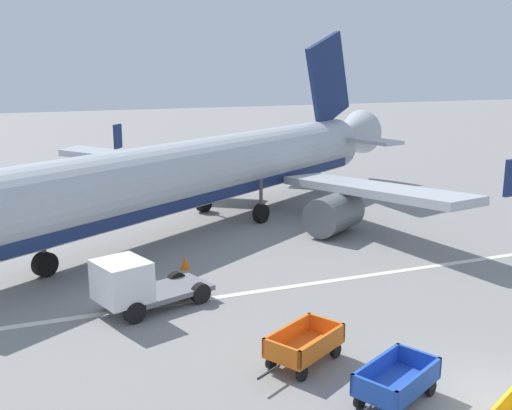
# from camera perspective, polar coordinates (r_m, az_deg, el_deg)

# --- Properties ---
(ground_plane) EXTENTS (220.00, 220.00, 0.00)m
(ground_plane) POSITION_cam_1_polar(r_m,az_deg,el_deg) (18.93, 21.68, -16.57)
(ground_plane) COLOR gray
(apron_stripe) EXTENTS (120.00, 0.36, 0.01)m
(apron_stripe) POSITION_cam_1_polar(r_m,az_deg,el_deg) (26.29, 6.71, -7.13)
(apron_stripe) COLOR silver
(apron_stripe) RESTS_ON ground
(airplane) EXTENTS (33.65, 28.17, 11.34)m
(airplane) POSITION_cam_1_polar(r_m,az_deg,el_deg) (35.04, -3.86, 3.24)
(airplane) COLOR #B2B7BC
(airplane) RESTS_ON ground
(baggage_cart_third_in_row) EXTENTS (3.50, 2.37, 1.07)m
(baggage_cart_third_in_row) POSITION_cam_1_polar(r_m,az_deg,el_deg) (17.73, 13.02, -15.82)
(baggage_cart_third_in_row) COLOR #234CB2
(baggage_cart_third_in_row) RESTS_ON ground
(baggage_cart_fourth_in_row) EXTENTS (3.45, 2.45, 1.07)m
(baggage_cart_fourth_in_row) POSITION_cam_1_polar(r_m,az_deg,el_deg) (19.32, 4.54, -12.95)
(baggage_cart_fourth_in_row) COLOR orange
(baggage_cart_fourth_in_row) RESTS_ON ground
(service_truck_beside_carts) EXTENTS (4.75, 3.21, 2.10)m
(service_truck_beside_carts) POSITION_cam_1_polar(r_m,az_deg,el_deg) (23.15, -11.36, -7.29)
(service_truck_beside_carts) COLOR slate
(service_truck_beside_carts) RESTS_ON ground
(traffic_cone_near_plane) EXTENTS (0.45, 0.45, 0.59)m
(traffic_cone_near_plane) POSITION_cam_1_polar(r_m,az_deg,el_deg) (27.76, -6.67, -5.39)
(traffic_cone_near_plane) COLOR orange
(traffic_cone_near_plane) RESTS_ON ground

